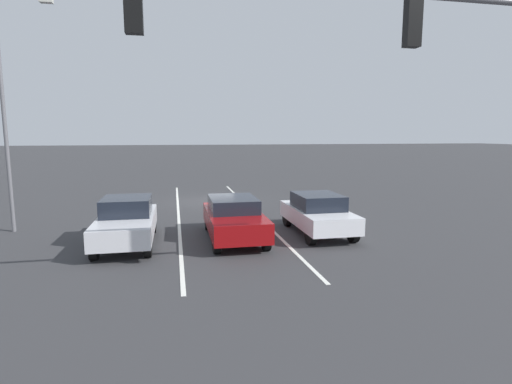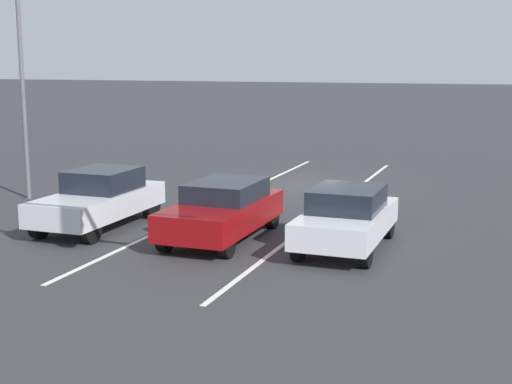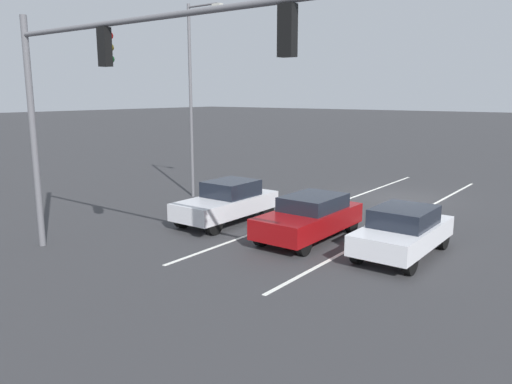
# 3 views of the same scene
# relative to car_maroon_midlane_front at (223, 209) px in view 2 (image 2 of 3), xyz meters

# --- Properties ---
(ground_plane) EXTENTS (240.00, 240.00, 0.00)m
(ground_plane) POSITION_rel_car_maroon_midlane_front_xyz_m (0.13, -8.10, -0.75)
(ground_plane) COLOR #333335
(lane_stripe_left_divider) EXTENTS (0.12, 18.87, 0.01)m
(lane_stripe_left_divider) POSITION_rel_car_maroon_midlane_front_xyz_m (-1.61, -4.67, -0.75)
(lane_stripe_left_divider) COLOR silver
(lane_stripe_left_divider) RESTS_ON ground_plane
(lane_stripe_center_divider) EXTENTS (0.12, 18.87, 0.01)m
(lane_stripe_center_divider) POSITION_rel_car_maroon_midlane_front_xyz_m (1.86, -4.67, -0.75)
(lane_stripe_center_divider) COLOR silver
(lane_stripe_center_divider) RESTS_ON ground_plane
(car_maroon_midlane_front) EXTENTS (1.82, 4.25, 1.43)m
(car_maroon_midlane_front) POSITION_rel_car_maroon_midlane_front_xyz_m (0.00, 0.00, 0.00)
(car_maroon_midlane_front) COLOR maroon
(car_maroon_midlane_front) RESTS_ON ground_plane
(car_white_leftlane_front) EXTENTS (1.76, 4.01, 1.47)m
(car_white_leftlane_front) POSITION_rel_car_maroon_midlane_front_xyz_m (-3.12, -0.12, 0.02)
(car_white_leftlane_front) COLOR silver
(car_white_leftlane_front) RESTS_ON ground_plane
(car_silver_rightlane_front) EXTENTS (1.76, 4.27, 1.54)m
(car_silver_rightlane_front) POSITION_rel_car_maroon_midlane_front_xyz_m (3.58, -0.03, 0.03)
(car_silver_rightlane_front) COLOR silver
(car_silver_rightlane_front) RESTS_ON ground_plane
(street_lamp_right_shoulder) EXTENTS (1.98, 0.24, 8.59)m
(street_lamp_right_shoulder) POSITION_rel_car_maroon_midlane_front_xyz_m (7.76, -2.69, 4.17)
(street_lamp_right_shoulder) COLOR slate
(street_lamp_right_shoulder) RESTS_ON ground_plane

